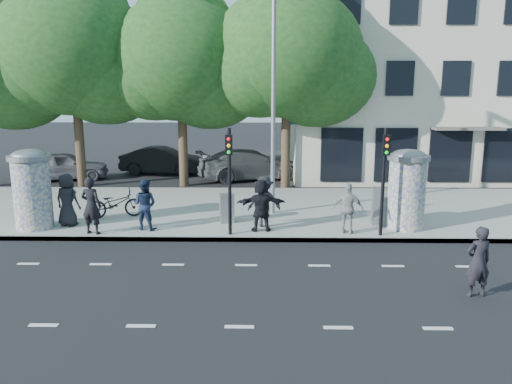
{
  "coord_description": "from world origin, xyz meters",
  "views": [
    {
      "loc": [
        0.51,
        -11.52,
        4.73
      ],
      "look_at": [
        0.23,
        3.5,
        1.61
      ],
      "focal_mm": 35.0,
      "sensor_mm": 36.0,
      "label": 1
    }
  ],
  "objects_px": {
    "ped_c": "(145,204)",
    "ped_d": "(264,201)",
    "street_lamp": "(273,87)",
    "car_mid": "(163,160)",
    "cabinet_right": "(381,206)",
    "ad_column_left": "(32,187)",
    "bicycle": "(115,204)",
    "car_left": "(65,166)",
    "ped_a": "(67,200)",
    "cabinet_left": "(227,208)",
    "man_road": "(478,262)",
    "car_right": "(250,164)",
    "ped_b": "(91,206)",
    "ad_column_right": "(407,187)",
    "traffic_pole_near": "(229,171)",
    "ped_e": "(348,209)",
    "traffic_pole_far": "(384,171)",
    "ped_f": "(261,205)"
  },
  "relations": [
    {
      "from": "traffic_pole_far",
      "to": "man_road",
      "type": "distance_m",
      "value": 4.72
    },
    {
      "from": "ped_b",
      "to": "car_left",
      "type": "height_order",
      "value": "ped_b"
    },
    {
      "from": "ped_d",
      "to": "ped_e",
      "type": "bearing_deg",
      "value": 157.39
    },
    {
      "from": "ped_b",
      "to": "bicycle",
      "type": "relative_size",
      "value": 0.94
    },
    {
      "from": "traffic_pole_far",
      "to": "car_right",
      "type": "height_order",
      "value": "traffic_pole_far"
    },
    {
      "from": "traffic_pole_near",
      "to": "car_mid",
      "type": "bearing_deg",
      "value": 110.56
    },
    {
      "from": "man_road",
      "to": "car_mid",
      "type": "height_order",
      "value": "man_road"
    },
    {
      "from": "ped_c",
      "to": "bicycle",
      "type": "xyz_separation_m",
      "value": [
        -1.44,
        1.52,
        -0.33
      ]
    },
    {
      "from": "traffic_pole_near",
      "to": "ped_f",
      "type": "xyz_separation_m",
      "value": [
        0.99,
        0.49,
        -1.22
      ]
    },
    {
      "from": "street_lamp",
      "to": "car_mid",
      "type": "xyz_separation_m",
      "value": [
        -6.07,
        9.61,
        -4.04
      ]
    },
    {
      "from": "ped_c",
      "to": "ped_d",
      "type": "height_order",
      "value": "ped_d"
    },
    {
      "from": "ped_b",
      "to": "ped_e",
      "type": "distance_m",
      "value": 8.21
    },
    {
      "from": "traffic_pole_far",
      "to": "man_road",
      "type": "relative_size",
      "value": 2.03
    },
    {
      "from": "ped_a",
      "to": "car_right",
      "type": "height_order",
      "value": "ped_a"
    },
    {
      "from": "street_lamp",
      "to": "ped_c",
      "type": "xyz_separation_m",
      "value": [
        -4.25,
        -2.25,
        -3.8
      ]
    },
    {
      "from": "ped_a",
      "to": "cabinet_left",
      "type": "relative_size",
      "value": 1.75
    },
    {
      "from": "traffic_pole_far",
      "to": "street_lamp",
      "type": "distance_m",
      "value": 5.12
    },
    {
      "from": "ad_column_left",
      "to": "traffic_pole_near",
      "type": "xyz_separation_m",
      "value": [
        6.6,
        -0.71,
        0.69
      ]
    },
    {
      "from": "ped_d",
      "to": "ped_f",
      "type": "height_order",
      "value": "ped_f"
    },
    {
      "from": "traffic_pole_far",
      "to": "ped_f",
      "type": "xyz_separation_m",
      "value": [
        -3.81,
        0.49,
        -1.22
      ]
    },
    {
      "from": "ped_e",
      "to": "man_road",
      "type": "distance_m",
      "value": 5.1
    },
    {
      "from": "ad_column_right",
      "to": "ped_a",
      "type": "bearing_deg",
      "value": 179.4
    },
    {
      "from": "ped_e",
      "to": "car_left",
      "type": "bearing_deg",
      "value": -19.62
    },
    {
      "from": "traffic_pole_far",
      "to": "bicycle",
      "type": "distance_m",
      "value": 9.46
    },
    {
      "from": "ad_column_left",
      "to": "car_left",
      "type": "height_order",
      "value": "ad_column_left"
    },
    {
      "from": "ad_column_right",
      "to": "street_lamp",
      "type": "distance_m",
      "value": 5.81
    },
    {
      "from": "ad_column_left",
      "to": "cabinet_right",
      "type": "distance_m",
      "value": 11.72
    },
    {
      "from": "cabinet_left",
      "to": "car_left",
      "type": "relative_size",
      "value": 0.23
    },
    {
      "from": "bicycle",
      "to": "cabinet_right",
      "type": "distance_m",
      "value": 9.4
    },
    {
      "from": "cabinet_left",
      "to": "ped_c",
      "type": "bearing_deg",
      "value": -172.22
    },
    {
      "from": "car_left",
      "to": "car_mid",
      "type": "xyz_separation_m",
      "value": [
        4.76,
        2.0,
        0.01
      ]
    },
    {
      "from": "traffic_pole_near",
      "to": "ped_b",
      "type": "height_order",
      "value": "traffic_pole_near"
    },
    {
      "from": "ped_e",
      "to": "ped_d",
      "type": "bearing_deg",
      "value": 1.27
    },
    {
      "from": "car_right",
      "to": "ad_column_right",
      "type": "bearing_deg",
      "value": -170.28
    },
    {
      "from": "traffic_pole_far",
      "to": "ped_e",
      "type": "xyz_separation_m",
      "value": [
        -1.02,
        0.23,
        -1.26
      ]
    },
    {
      "from": "traffic_pole_near",
      "to": "ped_b",
      "type": "distance_m",
      "value": 4.58
    },
    {
      "from": "street_lamp",
      "to": "ped_d",
      "type": "xyz_separation_m",
      "value": [
        -0.32,
        -1.79,
        -3.78
      ]
    },
    {
      "from": "ped_e",
      "to": "cabinet_right",
      "type": "bearing_deg",
      "value": -121.64
    },
    {
      "from": "traffic_pole_near",
      "to": "man_road",
      "type": "height_order",
      "value": "traffic_pole_near"
    },
    {
      "from": "ped_c",
      "to": "bicycle",
      "type": "distance_m",
      "value": 2.12
    },
    {
      "from": "man_road",
      "to": "car_right",
      "type": "distance_m",
      "value": 16.16
    },
    {
      "from": "ad_column_right",
      "to": "ped_b",
      "type": "height_order",
      "value": "ad_column_right"
    },
    {
      "from": "ad_column_right",
      "to": "cabinet_right",
      "type": "height_order",
      "value": "ad_column_right"
    },
    {
      "from": "cabinet_right",
      "to": "car_mid",
      "type": "xyz_separation_m",
      "value": [
        -9.75,
        11.11,
        -0.03
      ]
    },
    {
      "from": "car_mid",
      "to": "cabinet_right",
      "type": "bearing_deg",
      "value": -133.35
    },
    {
      "from": "ad_column_left",
      "to": "ped_b",
      "type": "bearing_deg",
      "value": -16.67
    },
    {
      "from": "ad_column_left",
      "to": "bicycle",
      "type": "relative_size",
      "value": 1.35
    },
    {
      "from": "street_lamp",
      "to": "car_right",
      "type": "bearing_deg",
      "value": 97.72
    },
    {
      "from": "ped_d",
      "to": "cabinet_left",
      "type": "relative_size",
      "value": 1.68
    },
    {
      "from": "ad_column_left",
      "to": "traffic_pole_near",
      "type": "distance_m",
      "value": 6.67
    }
  ]
}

